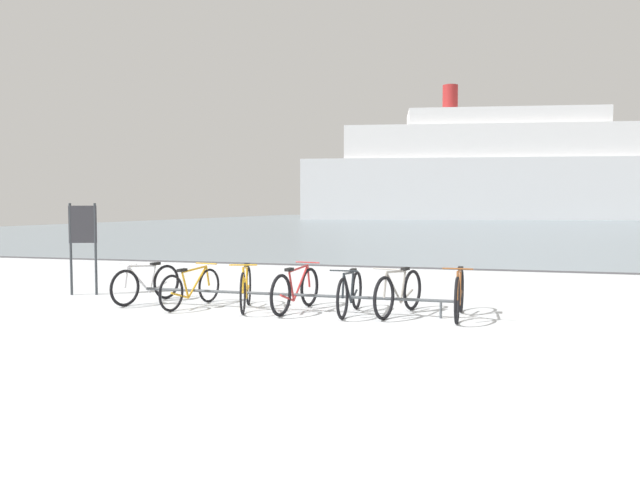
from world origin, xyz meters
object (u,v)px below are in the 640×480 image
at_px(bicycle_1, 191,288).
at_px(bicycle_4, 350,293).
at_px(info_sign, 83,233).
at_px(ferry_ship, 510,174).
at_px(bicycle_6, 459,294).
at_px(bicycle_3, 296,290).
at_px(bicycle_5, 399,293).
at_px(bicycle_0, 146,284).
at_px(bicycle_2, 246,288).

xyz_separation_m(bicycle_1, bicycle_4, (2.88, 0.04, 0.01)).
bearing_deg(info_sign, ferry_ship, 81.69).
height_order(bicycle_4, bicycle_6, bicycle_6).
bearing_deg(bicycle_4, bicycle_3, 178.18).
xyz_separation_m(bicycle_1, bicycle_3, (1.93, 0.07, 0.02)).
bearing_deg(info_sign, bicycle_5, -4.90).
relative_size(bicycle_4, info_sign, 0.89).
relative_size(bicycle_4, bicycle_5, 0.97).
relative_size(bicycle_4, ferry_ship, 0.03).
relative_size(bicycle_4, bicycle_6, 0.93).
bearing_deg(bicycle_1, bicycle_3, 2.20).
bearing_deg(bicycle_0, bicycle_3, -2.55).
bearing_deg(bicycle_0, bicycle_6, -0.46).
bearing_deg(bicycle_2, bicycle_0, 174.02).
relative_size(bicycle_2, bicycle_5, 0.94).
bearing_deg(bicycle_0, bicycle_1, -11.37).
height_order(bicycle_2, ferry_ship, ferry_ship).
height_order(bicycle_0, bicycle_5, bicycle_5).
bearing_deg(bicycle_3, bicycle_6, 1.81).
xyz_separation_m(bicycle_1, bicycle_5, (3.67, 0.19, 0.03)).
distance_m(bicycle_4, bicycle_6, 1.77).
height_order(bicycle_0, bicycle_1, bicycle_0).
xyz_separation_m(bicycle_1, bicycle_2, (1.05, -0.01, 0.04)).
bearing_deg(ferry_ship, bicycle_1, -96.27).
bearing_deg(bicycle_6, bicycle_1, -178.03).
bearing_deg(bicycle_2, bicycle_4, 1.73).
height_order(bicycle_5, ferry_ship, ferry_ship).
height_order(bicycle_2, bicycle_6, bicycle_6).
bearing_deg(bicycle_2, bicycle_1, 179.39).
bearing_deg(bicycle_3, ferry_ship, 85.10).
xyz_separation_m(bicycle_2, bicycle_5, (2.62, 0.20, -0.01)).
bearing_deg(bicycle_6, bicycle_3, -178.19).
relative_size(info_sign, ferry_ship, 0.03).
bearing_deg(bicycle_4, bicycle_6, 3.75).
relative_size(bicycle_1, ferry_ship, 0.03).
bearing_deg(info_sign, bicycle_6, -4.47).
bearing_deg(info_sign, bicycle_2, -11.12).
xyz_separation_m(bicycle_5, bicycle_6, (0.97, -0.03, 0.02)).
bearing_deg(bicycle_6, bicycle_2, -177.28).
relative_size(bicycle_5, ferry_ship, 0.03).
relative_size(bicycle_2, bicycle_4, 0.97).
distance_m(bicycle_6, info_sign, 7.49).
bearing_deg(ferry_ship, bicycle_5, -93.66).
relative_size(bicycle_2, bicycle_6, 0.90).
bearing_deg(info_sign, bicycle_4, -7.01).
distance_m(bicycle_3, info_sign, 4.83).
bearing_deg(ferry_ship, bicycle_0, -97.01).
relative_size(bicycle_0, bicycle_1, 0.96).
bearing_deg(bicycle_0, bicycle_4, -2.37).
bearing_deg(bicycle_0, bicycle_2, -5.98).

